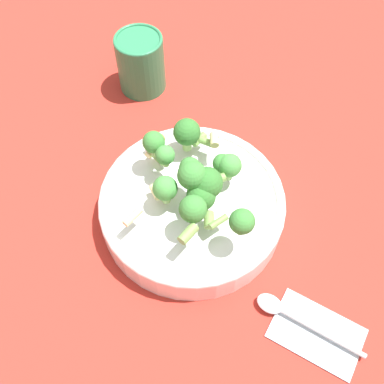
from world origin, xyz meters
name	(u,v)px	position (x,y,z in m)	size (l,w,h in m)	color
ground_plane	(192,215)	(0.00, 0.00, 0.00)	(3.00, 3.00, 0.00)	#B72D23
bowl	(192,206)	(0.00, 0.00, 0.03)	(0.27, 0.27, 0.05)	white
pasta_salad	(195,176)	(-0.01, 0.01, 0.10)	(0.22, 0.18, 0.08)	#8CB766
cup	(141,62)	(-0.30, -0.02, 0.05)	(0.09, 0.09, 0.11)	#2D7F51
napkin	(317,333)	(0.22, 0.12, 0.00)	(0.14, 0.14, 0.01)	#B2BCC6
spoon	(289,314)	(0.19, 0.09, 0.01)	(0.12, 0.12, 0.01)	silver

